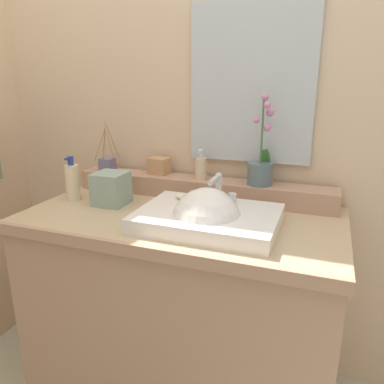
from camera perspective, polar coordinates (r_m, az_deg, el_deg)
wall_back at (r=1.78m, az=3.43°, el=13.62°), size 2.93×0.20×2.50m
vanity_cabinet at (r=1.67m, az=-1.55°, el=-17.08°), size 1.24×0.64×0.84m
back_ledge at (r=1.67m, az=1.36°, el=0.60°), size 1.16×0.13×0.09m
sink_basin at (r=1.35m, az=2.31°, el=-4.42°), size 0.50×0.36×0.28m
soap_bar at (r=1.48m, az=-1.41°, el=-0.63°), size 0.07×0.04×0.02m
potted_plant at (r=1.58m, az=10.40°, el=3.81°), size 0.10×0.11×0.37m
soap_dispenser at (r=1.64m, az=1.35°, el=3.73°), size 0.05×0.05×0.13m
reed_diffuser at (r=1.85m, az=-12.73°, el=4.22°), size 0.08×0.11×0.23m
trinket_box at (r=1.75m, az=-5.01°, el=3.98°), size 0.10×0.08×0.08m
lotion_bottle at (r=1.71m, az=-17.71°, el=1.55°), size 0.06×0.06×0.19m
tissue_box at (r=1.61m, az=-12.20°, el=0.52°), size 0.13×0.13×0.14m
mirror at (r=1.63m, az=8.99°, el=15.91°), size 0.52×0.02×0.65m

